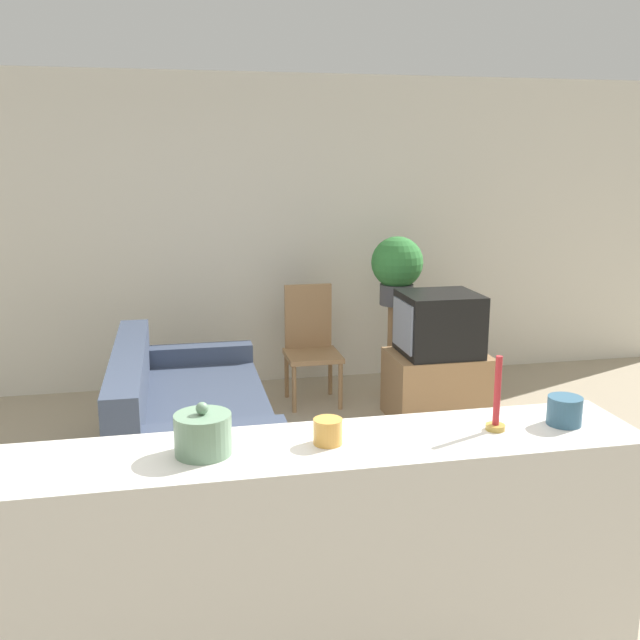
{
  "coord_description": "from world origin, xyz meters",
  "views": [
    {
      "loc": [
        -0.46,
        -2.83,
        2.0
      ],
      "look_at": [
        0.56,
        2.1,
        0.85
      ],
      "focal_mm": 40.0,
      "sensor_mm": 36.0,
      "label": 1
    }
  ],
  "objects_px": {
    "potted_plant": "(397,267)",
    "decorative_bowl": "(203,434)",
    "television": "(438,324)",
    "wooden_chair": "(311,341)",
    "couch": "(187,426)"
  },
  "relations": [
    {
      "from": "television",
      "to": "decorative_bowl",
      "type": "bearing_deg",
      "value": -124.34
    },
    {
      "from": "potted_plant",
      "to": "decorative_bowl",
      "type": "distance_m",
      "value": 3.85
    },
    {
      "from": "television",
      "to": "decorative_bowl",
      "type": "xyz_separation_m",
      "value": [
        -1.89,
        -2.77,
        0.36
      ]
    },
    {
      "from": "decorative_bowl",
      "to": "potted_plant",
      "type": "bearing_deg",
      "value": 62.73
    },
    {
      "from": "television",
      "to": "couch",
      "type": "bearing_deg",
      "value": -164.31
    },
    {
      "from": "wooden_chair",
      "to": "decorative_bowl",
      "type": "distance_m",
      "value": 3.6
    },
    {
      "from": "couch",
      "to": "decorative_bowl",
      "type": "height_order",
      "value": "decorative_bowl"
    },
    {
      "from": "television",
      "to": "wooden_chair",
      "type": "distance_m",
      "value": 1.1
    },
    {
      "from": "potted_plant",
      "to": "decorative_bowl",
      "type": "bearing_deg",
      "value": -117.27
    },
    {
      "from": "couch",
      "to": "decorative_bowl",
      "type": "relative_size",
      "value": 9.7
    },
    {
      "from": "wooden_chair",
      "to": "potted_plant",
      "type": "height_order",
      "value": "potted_plant"
    },
    {
      "from": "television",
      "to": "wooden_chair",
      "type": "height_order",
      "value": "television"
    },
    {
      "from": "decorative_bowl",
      "to": "television",
      "type": "bearing_deg",
      "value": 55.66
    },
    {
      "from": "potted_plant",
      "to": "decorative_bowl",
      "type": "xyz_separation_m",
      "value": [
        -1.76,
        -3.42,
        0.01
      ]
    },
    {
      "from": "couch",
      "to": "wooden_chair",
      "type": "height_order",
      "value": "wooden_chair"
    }
  ]
}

